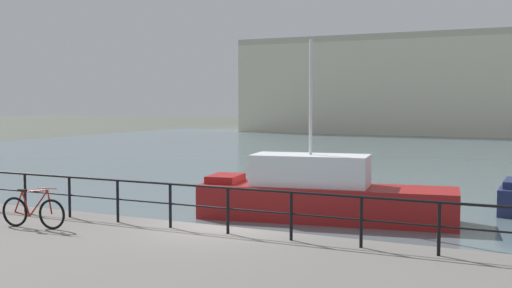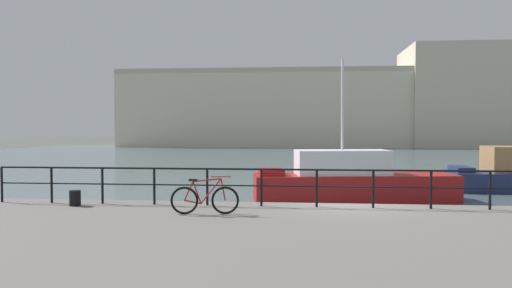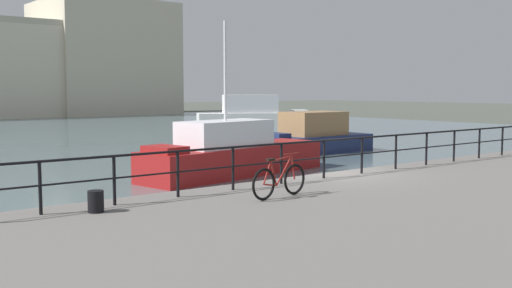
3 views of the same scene
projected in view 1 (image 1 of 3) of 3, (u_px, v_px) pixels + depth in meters
ground_plane at (221, 257)px, 15.45m from camera, size 240.00×240.00×0.00m
water_basin at (442, 157)px, 42.49m from camera, size 80.00×60.00×0.01m
moored_white_yacht at (321, 194)px, 20.16m from camera, size 8.28×3.35×5.71m
quay_railing at (259, 204)px, 14.07m from camera, size 23.50×0.07×1.08m
parked_bicycle at (33, 212)px, 15.08m from camera, size 1.76×0.29×0.98m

